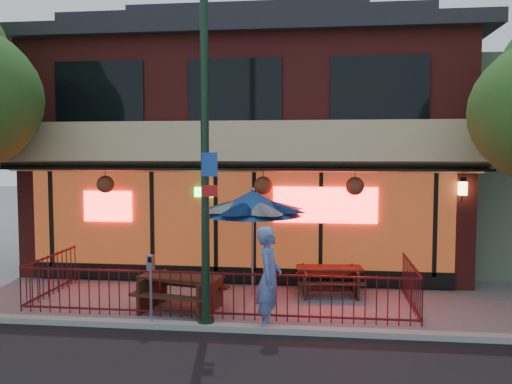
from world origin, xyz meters
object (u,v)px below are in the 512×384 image
at_px(picnic_table_left, 181,288).
at_px(patio_umbrella, 253,203).
at_px(picnic_table_right, 329,277).
at_px(street_light, 205,167).
at_px(parking_meter_near, 151,279).
at_px(pedestrian, 269,279).

height_order(picnic_table_left, patio_umbrella, patio_umbrella).
bearing_deg(patio_umbrella, picnic_table_right, 11.23).
distance_m(street_light, patio_umbrella, 2.68).
xyz_separation_m(picnic_table_left, patio_umbrella, (1.40, 1.34, 1.73)).
bearing_deg(parking_meter_near, street_light, 4.10).
bearing_deg(picnic_table_right, patio_umbrella, -168.77).
height_order(picnic_table_right, pedestrian, pedestrian).
xyz_separation_m(patio_umbrella, parking_meter_near, (-1.68, -2.52, -1.26)).
distance_m(picnic_table_left, patio_umbrella, 2.60).
bearing_deg(parking_meter_near, picnic_table_right, 39.48).
relative_size(street_light, picnic_table_left, 3.49).
height_order(patio_umbrella, pedestrian, patio_umbrella).
bearing_deg(street_light, pedestrian, 2.48).
relative_size(picnic_table_left, parking_meter_near, 1.40).
bearing_deg(pedestrian, patio_umbrella, 18.61).
relative_size(pedestrian, parking_meter_near, 1.40).
xyz_separation_m(patio_umbrella, pedestrian, (0.63, -2.39, -1.22)).
height_order(picnic_table_right, patio_umbrella, patio_umbrella).
height_order(picnic_table_left, picnic_table_right, picnic_table_left).
distance_m(picnic_table_right, parking_meter_near, 4.56).
distance_m(picnic_table_left, pedestrian, 2.34).
bearing_deg(picnic_table_left, parking_meter_near, -103.19).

